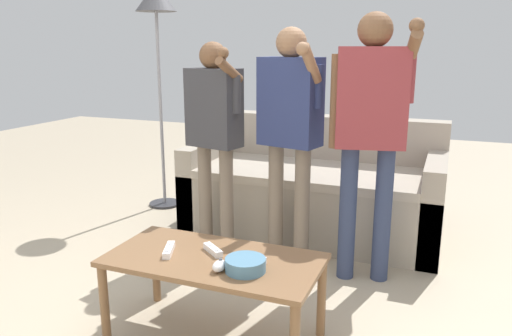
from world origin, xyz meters
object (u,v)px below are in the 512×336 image
object	(u,v)px
coffee_table	(214,268)
game_remote_wand_near	(169,250)
couch	(314,191)
player_left	(214,124)
game_remote_wand_spare	(213,250)
floor_lamp	(156,15)
game_remote_wand_far	(255,265)
snack_bowl	(245,265)
player_right	(371,118)
game_remote_nunchuk	(219,266)
player_center	(290,120)

from	to	relation	value
coffee_table	game_remote_wand_near	size ratio (longest dim) A/B	6.15
couch	player_left	size ratio (longest dim) A/B	1.32
game_remote_wand_spare	floor_lamp	bearing A→B (deg)	128.25
game_remote_wand_far	snack_bowl	bearing A→B (deg)	-125.89
player_right	game_remote_wand_spare	size ratio (longest dim) A/B	11.58
snack_bowl	player_left	xyz separation A→B (m)	(-0.67, 1.07, 0.44)
couch	game_remote_wand_far	distance (m)	1.69
player_left	coffee_table	bearing A→B (deg)	-64.41
snack_bowl	player_right	distance (m)	1.20
game_remote_wand_spare	game_remote_nunchuk	bearing A→B (deg)	-55.40
snack_bowl	game_remote_wand_far	distance (m)	0.05
snack_bowl	player_left	bearing A→B (deg)	122.14
game_remote_wand_far	player_left	bearing A→B (deg)	124.22
game_remote_wand_near	player_center	bearing A→B (deg)	74.90
game_remote_wand_spare	coffee_table	bearing A→B (deg)	-61.29
player_center	coffee_table	bearing A→B (deg)	-93.04
floor_lamp	player_center	xyz separation A→B (m)	(1.42, -0.75, -0.70)
couch	game_remote_nunchuk	size ratio (longest dim) A/B	21.46
player_right	game_remote_wand_far	xyz separation A→B (m)	(-0.33, -0.97, -0.55)
couch	player_center	distance (m)	0.91
couch	snack_bowl	world-z (taller)	couch
coffee_table	player_right	size ratio (longest dim) A/B	0.64
snack_bowl	player_left	size ratio (longest dim) A/B	0.13
player_left	game_remote_wand_near	size ratio (longest dim) A/B	8.67
game_remote_nunchuk	game_remote_wand_near	xyz separation A→B (m)	(-0.31, 0.09, -0.01)
player_left	game_remote_wand_spare	xyz separation A→B (m)	(0.45, -0.94, -0.46)
game_remote_nunchuk	game_remote_wand_far	bearing A→B (deg)	30.63
game_remote_wand_spare	player_left	bearing A→B (deg)	115.43
player_center	player_right	size ratio (longest dim) A/B	0.95
player_left	player_center	bearing A→B (deg)	0.24
player_left	game_remote_wand_spare	bearing A→B (deg)	-64.57
player_right	game_remote_wand_far	distance (m)	1.17
coffee_table	game_remote_wand_far	size ratio (longest dim) A/B	6.51
floor_lamp	game_remote_wand_spare	size ratio (longest dim) A/B	13.86
couch	game_remote_wand_far	size ratio (longest dim) A/B	12.11
player_center	game_remote_wand_far	distance (m)	1.16
player_left	game_remote_wand_far	bearing A→B (deg)	-55.78
couch	player_right	bearing A→B (deg)	-54.28
snack_bowl	player_right	bearing A→B (deg)	70.37
floor_lamp	player_left	xyz separation A→B (m)	(0.89, -0.75, -0.75)
player_left	game_remote_wand_near	bearing A→B (deg)	-76.21
game_remote_wand_far	player_center	bearing A→B (deg)	99.53
game_remote_wand_far	game_remote_wand_spare	distance (m)	0.27
player_left	player_center	size ratio (longest dim) A/B	0.94
couch	snack_bowl	distance (m)	1.72
player_left	game_remote_wand_spare	world-z (taller)	player_left
coffee_table	game_remote_wand_spare	size ratio (longest dim) A/B	7.40
game_remote_nunchuk	player_left	world-z (taller)	player_left
game_remote_nunchuk	player_left	distance (m)	1.32
game_remote_wand_far	game_remote_wand_spare	bearing A→B (deg)	161.02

